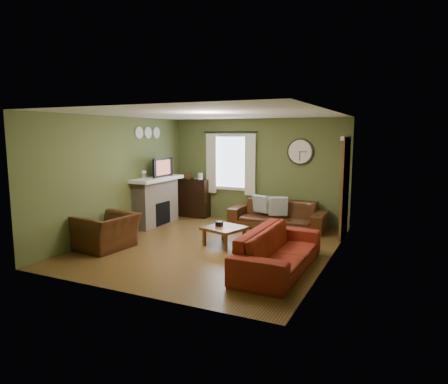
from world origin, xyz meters
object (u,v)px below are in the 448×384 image
at_px(sofa_red, 279,250).
at_px(coffee_table, 224,236).
at_px(sofa_brown, 278,215).
at_px(armchair, 107,232).
at_px(bookshelf, 193,198).

bearing_deg(sofa_red, coffee_table, 56.78).
xyz_separation_m(sofa_brown, armchair, (-2.49, -3.07, 0.01)).
xyz_separation_m(sofa_brown, coffee_table, (-0.52, -1.88, -0.14)).
bearing_deg(armchair, bookshelf, -174.68).
distance_m(sofa_brown, sofa_red, 2.95).
distance_m(sofa_red, armchair, 3.40).
bearing_deg(sofa_red, sofa_brown, 17.78).
height_order(sofa_brown, armchair, armchair).
distance_m(bookshelf, sofa_brown, 2.51).
bearing_deg(armchair, sofa_brown, 146.38).
xyz_separation_m(bookshelf, armchair, (-0.01, -3.40, -0.17)).
height_order(armchair, coffee_table, armchair).
xyz_separation_m(bookshelf, sofa_red, (3.38, -3.15, -0.18)).
height_order(sofa_red, coffee_table, sofa_red).
relative_size(bookshelf, armchair, 0.98).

